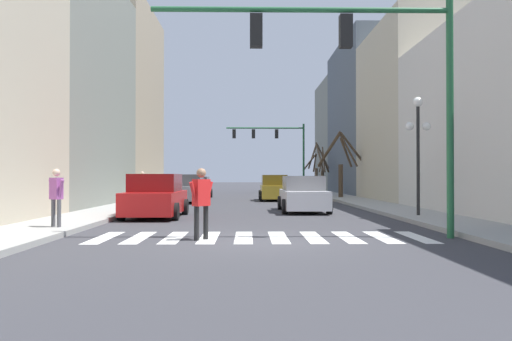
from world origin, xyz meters
The scene contains 20 objects.
ground_plane centered at (0.00, 0.00, 0.00)m, with size 240.00×240.00×0.00m, color #38383D.
sidewalk_left centered at (-6.29, 0.00, 0.07)m, with size 2.37×90.00×0.15m.
building_row_left centered at (-10.47, 12.16, 6.61)m, with size 6.00×36.12×13.95m.
building_row_right centered at (10.47, 22.31, 5.43)m, with size 6.00×52.13×12.91m.
crosswalk_stripes centered at (0.00, 0.87, 0.00)m, with size 8.55×2.60×0.01m.
traffic_signal_near centered at (2.56, 0.66, 4.59)m, with size 7.76×0.28×6.26m.
traffic_signal_far centered at (2.18, 34.51, 4.85)m, with size 7.32×0.28×6.51m.
street_lamp_right_corner centered at (5.95, 6.27, 3.24)m, with size 0.95×0.36×4.37m.
car_parked_left_near centered at (-4.00, 23.96, 0.73)m, with size 1.96×4.21×1.56m.
car_parked_left_far centered at (-3.91, 7.23, 0.78)m, with size 2.15×4.43×1.67m.
car_driving_toward_lane centered at (2.12, 10.24, 0.75)m, with size 2.08×4.80×1.60m.
car_parked_right_far centered at (-3.96, 18.09, 0.79)m, with size 2.04×4.69×1.70m.
car_driving_away_lane centered at (3.94, 27.50, 0.72)m, with size 2.08×4.60×1.53m.
car_at_intersection centered at (1.36, 20.47, 0.78)m, with size 1.97×4.19×1.67m.
pedestrian_on_left_sidewalk centered at (-5.79, 2.18, 1.13)m, with size 0.61×0.50×1.65m.
pedestrian_near_right_corner centered at (-6.66, 17.81, 1.17)m, with size 0.63×0.54×1.73m.
pedestrian_crossing_street centered at (-1.50, 0.38, 1.06)m, with size 0.59×0.63×1.79m.
street_tree_right_mid centered at (6.24, 35.88, 2.46)m, with size 2.65×2.67×4.75m.
street_tree_right_far centered at (6.12, 22.44, 2.51)m, with size 3.37×1.43×4.60m.
street_tree_right_near centered at (6.42, 32.84, 1.83)m, with size 1.11×1.24×4.10m.
Camera 1 is at (-0.33, -12.05, 1.58)m, focal length 35.00 mm.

